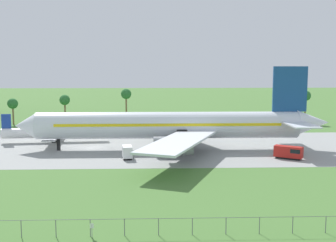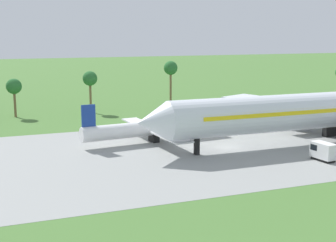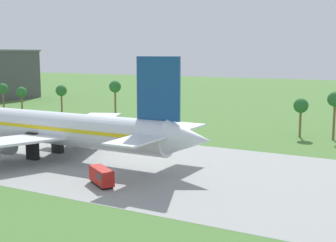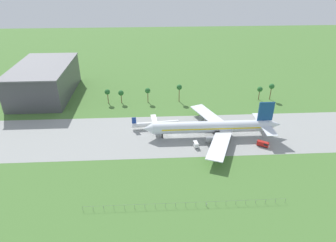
# 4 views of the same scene
# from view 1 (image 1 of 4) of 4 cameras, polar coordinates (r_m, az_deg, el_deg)

# --- Properties ---
(ground_plane) EXTENTS (600.00, 600.00, 0.00)m
(ground_plane) POSITION_cam_1_polar(r_m,az_deg,el_deg) (105.56, -10.43, -3.59)
(ground_plane) COLOR #477233
(taxiway_strip) EXTENTS (320.00, 44.00, 0.02)m
(taxiway_strip) POSITION_cam_1_polar(r_m,az_deg,el_deg) (105.56, -10.43, -3.58)
(taxiway_strip) COLOR gray
(taxiway_strip) RESTS_ON ground_plane
(jet_airliner) EXTENTS (75.34, 61.95, 19.93)m
(jet_airliner) POSITION_cam_1_polar(r_m,az_deg,el_deg) (100.81, 1.01, -0.60)
(jet_airliner) COLOR silver
(jet_airliner) RESTS_ON ground_plane
(regional_aircraft) EXTENTS (27.07, 24.45, 7.66)m
(regional_aircraft) POSITION_cam_1_polar(r_m,az_deg,el_deg) (115.29, -15.18, -1.53)
(regional_aircraft) COLOR white
(regional_aircraft) RESTS_ON ground_plane
(baggage_tug) EXTENTS (2.48, 4.16, 2.83)m
(baggage_tug) POSITION_cam_1_polar(r_m,az_deg,el_deg) (91.73, -5.55, -4.18)
(baggage_tug) COLOR black
(baggage_tug) RESTS_ON ground_plane
(catering_van) EXTENTS (6.12, 4.87, 2.79)m
(catering_van) POSITION_cam_1_polar(r_m,az_deg,el_deg) (94.72, 16.10, -4.09)
(catering_van) COLOR black
(catering_van) RESTS_ON ground_plane
(perimeter_fence) EXTENTS (80.10, 0.10, 2.10)m
(perimeter_fence) POSITION_cam_1_polar(r_m,az_deg,el_deg) (53.22, -19.28, -13.20)
(perimeter_fence) COLOR slate
(perimeter_fence) RESTS_ON ground_plane
(no_stopping_sign) EXTENTS (0.44, 0.08, 1.68)m
(no_stopping_sign) POSITION_cam_1_polar(r_m,az_deg,el_deg) (51.30, -10.28, -14.16)
(no_stopping_sign) COLOR gray
(no_stopping_sign) RESTS_ON ground_plane
(palm_tree_row) EXTENTS (114.74, 3.60, 12.30)m
(palm_tree_row) POSITION_cam_1_polar(r_m,az_deg,el_deg) (146.88, -4.98, 2.86)
(palm_tree_row) COLOR brown
(palm_tree_row) RESTS_ON ground_plane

